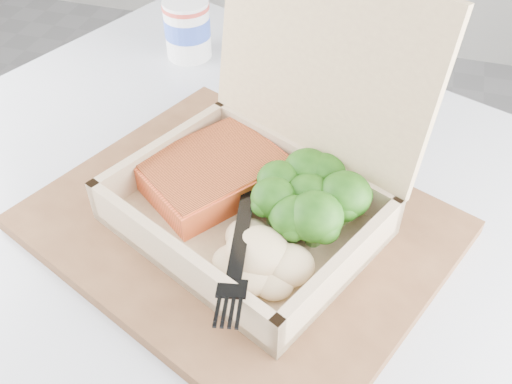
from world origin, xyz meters
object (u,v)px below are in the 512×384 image
(cafe_table, at_px, (200,351))
(takeout_container, at_px, (269,165))
(serving_tray, at_px, (240,225))
(paper_cup, at_px, (187,27))

(cafe_table, distance_m, takeout_container, 0.28)
(takeout_container, bearing_deg, serving_tray, -104.44)
(takeout_container, xyz_separation_m, paper_cup, (-0.20, 0.28, -0.03))
(cafe_table, distance_m, serving_tray, 0.21)
(takeout_container, height_order, paper_cup, takeout_container)
(serving_tray, bearing_deg, paper_cup, 119.70)
(serving_tray, distance_m, paper_cup, 0.36)
(cafe_table, bearing_deg, takeout_container, 44.58)
(cafe_table, distance_m, paper_cup, 0.44)
(cafe_table, height_order, serving_tray, serving_tray)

